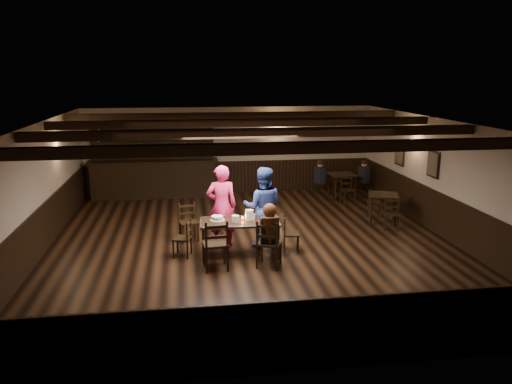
{
  "coord_description": "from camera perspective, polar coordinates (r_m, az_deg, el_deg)",
  "views": [
    {
      "loc": [
        -1.45,
        -10.53,
        3.75
      ],
      "look_at": [
        0.12,
        0.2,
        1.13
      ],
      "focal_mm": 35.0,
      "sensor_mm": 36.0,
      "label": 1
    }
  ],
  "objects": [
    {
      "name": "room_shell",
      "position": [
        10.86,
        -0.47,
        2.92
      ],
      "size": [
        9.02,
        10.02,
        2.71
      ],
      "color": "#BFB09E",
      "rests_on": "ground"
    },
    {
      "name": "woman_pink",
      "position": [
        10.89,
        -3.95,
        -1.61
      ],
      "size": [
        0.67,
        0.44,
        1.81
      ],
      "primitive_type": "imported",
      "rotation": [
        0.0,
        0.0,
        3.15
      ],
      "color": "#F63A8A",
      "rests_on": "ground"
    },
    {
      "name": "pepper_shaker",
      "position": [
        10.28,
        0.24,
        -3.14
      ],
      "size": [
        0.03,
        0.03,
        0.09
      ],
      "primitive_type": "cylinder",
      "color": "#A5A8AD",
      "rests_on": "dining_table"
    },
    {
      "name": "salt_shaker",
      "position": [
        10.26,
        -0.23,
        -3.13
      ],
      "size": [
        0.04,
        0.04,
        0.1
      ],
      "primitive_type": "cylinder",
      "color": "silver",
      "rests_on": "dining_table"
    },
    {
      "name": "bg_patron_left",
      "position": [
        15.18,
        7.33,
        2.32
      ],
      "size": [
        0.29,
        0.39,
        0.71
      ],
      "color": "black",
      "rests_on": "ground"
    },
    {
      "name": "ground",
      "position": [
        11.27,
        -0.47,
        -5.87
      ],
      "size": [
        10.0,
        10.0,
        0.0
      ],
      "primitive_type": "plane",
      "color": "black",
      "rests_on": "ground"
    },
    {
      "name": "drink_glass",
      "position": [
        10.48,
        -0.26,
        -2.78
      ],
      "size": [
        0.06,
        0.06,
        0.1
      ],
      "primitive_type": "cylinder",
      "color": "silver",
      "rests_on": "dining_table"
    },
    {
      "name": "chair_far_pushed",
      "position": [
        11.48,
        -7.79,
        -3.02
      ],
      "size": [
        0.47,
        0.46,
        0.86
      ],
      "color": "black",
      "rests_on": "ground"
    },
    {
      "name": "back_table_a",
      "position": [
        13.01,
        14.35,
        -0.7
      ],
      "size": [
        0.91,
        0.91,
        0.75
      ],
      "color": "black",
      "rests_on": "ground"
    },
    {
      "name": "chair_near_right",
      "position": [
        9.72,
        1.38,
        -5.58
      ],
      "size": [
        0.59,
        0.58,
        0.96
      ],
      "color": "black",
      "rests_on": "ground"
    },
    {
      "name": "man_blue",
      "position": [
        10.85,
        0.79,
        -1.74
      ],
      "size": [
        0.97,
        0.82,
        1.77
      ],
      "primitive_type": "imported",
      "rotation": [
        0.0,
        0.0,
        2.95
      ],
      "color": "#294B84",
      "rests_on": "ground"
    },
    {
      "name": "chair_end_right",
      "position": [
        10.68,
        3.69,
        -4.46
      ],
      "size": [
        0.4,
        0.41,
        0.77
      ],
      "color": "black",
      "rests_on": "ground"
    },
    {
      "name": "menu_blue",
      "position": [
        10.48,
        1.24,
        -3.05
      ],
      "size": [
        0.32,
        0.25,
        0.0
      ],
      "primitive_type": "cube",
      "rotation": [
        0.0,
        0.0,
        0.17
      ],
      "color": "#0D1D43",
      "rests_on": "dining_table"
    },
    {
      "name": "chair_near_left",
      "position": [
        9.63,
        -4.59,
        -5.63
      ],
      "size": [
        0.51,
        0.49,
        1.01
      ],
      "color": "black",
      "rests_on": "ground"
    },
    {
      "name": "bar_counter",
      "position": [
        15.57,
        -11.59,
        2.08
      ],
      "size": [
        3.9,
        0.7,
        2.2
      ],
      "color": "black",
      "rests_on": "ground"
    },
    {
      "name": "tea_light",
      "position": [
        10.41,
        -1.55,
        -3.04
      ],
      "size": [
        0.04,
        0.04,
        0.06
      ],
      "color": "#A5A8AD",
      "rests_on": "dining_table"
    },
    {
      "name": "cake",
      "position": [
        10.39,
        -4.45,
        -3.02
      ],
      "size": [
        0.3,
        0.3,
        0.1
      ],
      "color": "white",
      "rests_on": "dining_table"
    },
    {
      "name": "bg_patron_right",
      "position": [
        15.55,
        12.22,
        2.35
      ],
      "size": [
        0.3,
        0.38,
        0.69
      ],
      "color": "black",
      "rests_on": "ground"
    },
    {
      "name": "back_table_b",
      "position": [
        15.31,
        9.79,
        1.65
      ],
      "size": [
        0.78,
        0.78,
        0.75
      ],
      "color": "black",
      "rests_on": "ground"
    },
    {
      "name": "dining_table",
      "position": [
        10.36,
        -1.89,
        -3.71
      ],
      "size": [
        1.66,
        0.87,
        0.75
      ],
      "color": "black",
      "rests_on": "ground"
    },
    {
      "name": "plate_stack_b",
      "position": [
        10.4,
        -0.76,
        -2.61
      ],
      "size": [
        0.18,
        0.18,
        0.21
      ],
      "primitive_type": "cylinder",
      "color": "white",
      "rests_on": "dining_table"
    },
    {
      "name": "chair_end_left",
      "position": [
        10.46,
        -8.1,
        -4.93
      ],
      "size": [
        0.43,
        0.44,
        0.78
      ],
      "color": "black",
      "rests_on": "ground"
    },
    {
      "name": "plate_stack_a",
      "position": [
        10.23,
        -2.37,
        -3.08
      ],
      "size": [
        0.15,
        0.15,
        0.14
      ],
      "primitive_type": "cylinder",
      "color": "white",
      "rests_on": "dining_table"
    },
    {
      "name": "menu_red",
      "position": [
        10.33,
        1.08,
        -3.29
      ],
      "size": [
        0.33,
        0.25,
        0.0
      ],
      "primitive_type": "cube",
      "rotation": [
        0.0,
        0.0,
        -0.07
      ],
      "color": "maroon",
      "rests_on": "dining_table"
    },
    {
      "name": "seated_person",
      "position": [
        9.69,
        1.54,
        -3.86
      ],
      "size": [
        0.35,
        0.53,
        0.86
      ],
      "color": "black",
      "rests_on": "ground"
    }
  ]
}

